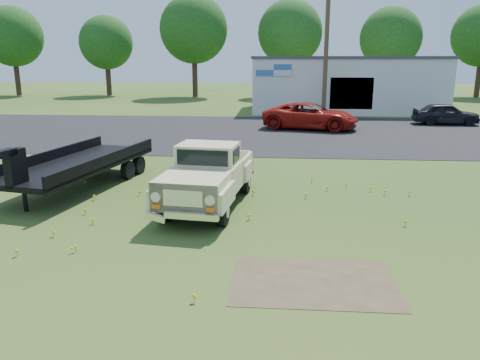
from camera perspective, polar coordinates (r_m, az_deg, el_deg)
name	(u,v)px	position (r m, az deg, el deg)	size (l,w,h in m)	color
ground	(243,224)	(11.61, 0.38, -5.39)	(140.00, 140.00, 0.00)	#2C4E19
asphalt_lot	(262,132)	(26.20, 2.75, 5.84)	(90.00, 14.00, 0.02)	black
dirt_patch_a	(313,282)	(8.86, 8.89, -12.20)	(3.00, 2.00, 0.01)	brown
dirt_patch_b	(189,185)	(15.18, -6.22, -0.66)	(2.20, 1.60, 0.01)	brown
commercial_building	(344,83)	(38.29, 12.57, 11.43)	(14.20, 8.20, 4.15)	silver
utility_pole_mid	(326,49)	(33.05, 10.46, 15.43)	(1.60, 0.30, 9.00)	#4D3824
treeline_a	(13,37)	(58.51, -25.98, 15.44)	(6.40, 6.40, 9.52)	#3B271B
treeline_b	(106,43)	(55.21, -16.02, 15.79)	(5.76, 5.76, 8.57)	#3B271B
treeline_c	(194,29)	(51.23, -5.66, 17.81)	(7.04, 7.04, 10.47)	#3B271B
treeline_d	(290,33)	(51.47, 6.12, 17.43)	(6.72, 6.72, 10.00)	#3B271B
treeline_e	(391,38)	(51.18, 17.88, 16.15)	(6.08, 6.08, 9.04)	#3B271B
vintage_pickup_truck	(208,175)	(12.82, -3.86, 0.61)	(1.88, 4.84, 1.76)	beige
flatbed_trailer	(78,160)	(15.49, -19.16, 2.30)	(2.18, 6.53, 1.78)	black
red_pickup	(310,116)	(27.50, 8.58, 7.69)	(2.50, 5.41, 1.50)	maroon
dark_sedan	(446,114)	(31.86, 23.80, 7.39)	(1.57, 3.89, 1.33)	black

